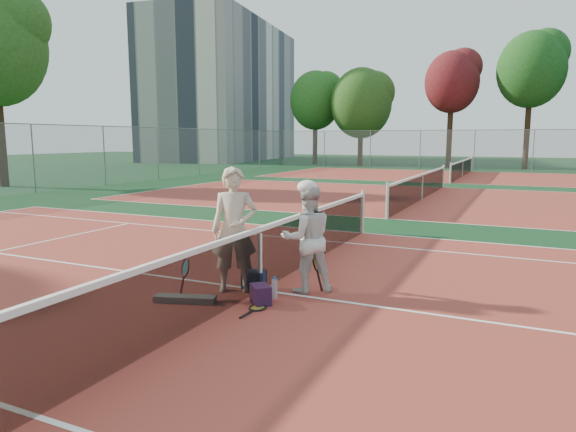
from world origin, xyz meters
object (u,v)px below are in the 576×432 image
at_px(racket_red, 186,278).
at_px(racket_spare, 258,308).
at_px(racket_black_held, 315,272).
at_px(net_main, 260,259).
at_px(apartment_block, 225,93).
at_px(player_a, 234,230).
at_px(water_bottle, 274,289).
at_px(sports_bag_purple, 261,295).
at_px(player_b, 307,238).
at_px(sports_bag_navy, 254,280).

bearing_deg(racket_red, racket_spare, -59.93).
bearing_deg(racket_black_held, net_main, 13.82).
bearing_deg(apartment_block, player_a, -57.96).
xyz_separation_m(net_main, water_bottle, (0.39, -0.28, -0.36)).
bearing_deg(apartment_block, sports_bag_purple, -57.58).
bearing_deg(apartment_block, player_b, -56.73).
bearing_deg(racket_red, player_b, -24.65).
bearing_deg(racket_black_held, player_b, 26.05).
bearing_deg(apartment_block, water_bottle, -57.33).
bearing_deg(water_bottle, player_b, 62.63).
bearing_deg(net_main, apartment_block, 122.47).
bearing_deg(apartment_block, racket_black_held, -56.59).
relative_size(player_a, racket_spare, 3.26).
relative_size(net_main, apartment_block, 0.50).
bearing_deg(player_b, racket_spare, 36.69).
relative_size(racket_black_held, racket_spare, 0.98).
xyz_separation_m(player_b, water_bottle, (-0.29, -0.56, -0.69)).
height_order(racket_black_held, sports_bag_navy, racket_black_held).
relative_size(racket_red, racket_spare, 0.99).
relative_size(net_main, sports_bag_purple, 31.68).
distance_m(sports_bag_navy, water_bottle, 0.64).
distance_m(net_main, racket_spare, 1.01).
xyz_separation_m(racket_black_held, racket_spare, (-0.40, -1.15, -0.28)).
relative_size(player_b, water_bottle, 5.63).
distance_m(apartment_block, player_a, 52.53).
bearing_deg(sports_bag_navy, net_main, -23.58).
distance_m(racket_red, sports_bag_purple, 1.20).
height_order(apartment_block, racket_spare, apartment_block).
xyz_separation_m(player_b, sports_bag_purple, (-0.36, -0.87, -0.70)).
distance_m(apartment_block, sports_bag_purple, 53.33).
height_order(racket_spare, water_bottle, water_bottle).
relative_size(sports_bag_navy, water_bottle, 1.21).
distance_m(racket_spare, water_bottle, 0.53).
relative_size(net_main, racket_black_held, 18.62).
height_order(player_b, racket_red, player_b).
height_order(player_a, sports_bag_navy, player_a).
xyz_separation_m(net_main, player_a, (-0.35, -0.18, 0.47)).
distance_m(racket_red, racket_black_held, 2.00).
bearing_deg(apartment_block, racket_spare, -57.64).
bearing_deg(player_a, sports_bag_purple, -58.98).
height_order(apartment_block, racket_red, apartment_block).
distance_m(net_main, apartment_block, 52.62).
bearing_deg(sports_bag_navy, racket_red, -129.56).
height_order(racket_red, racket_spare, racket_red).
height_order(net_main, racket_black_held, net_main).
relative_size(player_a, player_b, 1.16).
bearing_deg(player_a, player_b, -3.60).
xyz_separation_m(apartment_block, racket_spare, (28.38, -44.80, -7.49)).
bearing_deg(net_main, sports_bag_purple, -61.47).
xyz_separation_m(player_a, racket_red, (-0.50, -0.61, -0.68)).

